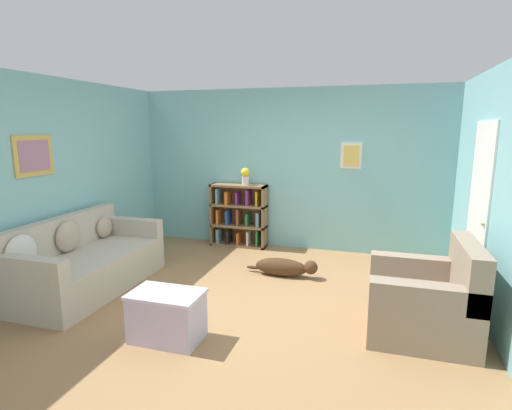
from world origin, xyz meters
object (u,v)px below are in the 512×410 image
(couch, at_px, (84,263))
(coffee_table, at_px, (167,315))
(recliner_chair, at_px, (427,301))
(bookshelf, at_px, (239,216))
(dog, at_px, (285,267))
(vase, at_px, (245,175))

(couch, distance_m, coffee_table, 1.79)
(recliner_chair, bearing_deg, bookshelf, 139.90)
(recliner_chair, xyz_separation_m, coffee_table, (-2.35, -0.84, -0.08))
(bookshelf, bearing_deg, recliner_chair, -40.10)
(dog, bearing_deg, recliner_chair, -33.49)
(recliner_chair, height_order, vase, vase)
(bookshelf, distance_m, dog, 1.65)
(vase, bearing_deg, dog, -51.33)
(recliner_chair, bearing_deg, dog, 146.51)
(coffee_table, relative_size, dog, 0.67)
(coffee_table, height_order, vase, vase)
(couch, relative_size, coffee_table, 2.95)
(couch, height_order, bookshelf, bookshelf)
(bookshelf, xyz_separation_m, recliner_chair, (2.71, -2.28, -0.19))
(bookshelf, bearing_deg, coffee_table, -83.32)
(dog, relative_size, vase, 3.55)
(vase, bearing_deg, couch, -120.51)
(coffee_table, distance_m, vase, 3.25)
(coffee_table, bearing_deg, dog, 70.03)
(coffee_table, xyz_separation_m, dog, (0.70, 1.93, -0.12))
(coffee_table, bearing_deg, recliner_chair, 19.62)
(couch, distance_m, dog, 2.56)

